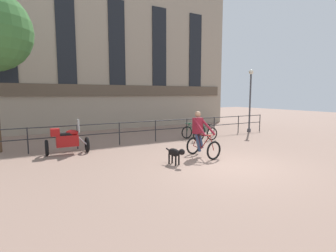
{
  "coord_description": "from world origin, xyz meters",
  "views": [
    {
      "loc": [
        -5.89,
        -6.3,
        2.33
      ],
      "look_at": [
        -0.63,
        2.86,
        1.05
      ],
      "focal_mm": 28.0,
      "sensor_mm": 36.0,
      "label": 1
    }
  ],
  "objects_px": {
    "parked_bicycle_mid_left": "(206,132)",
    "street_lamp": "(250,97)",
    "parked_bicycle_near_lamp": "(193,133)",
    "dog": "(176,153)",
    "parked_motorcycle": "(67,140)",
    "cyclist_with_bike": "(201,136)"
  },
  "relations": [
    {
      "from": "dog",
      "to": "cyclist_with_bike",
      "type": "bearing_deg",
      "value": 8.68
    },
    {
      "from": "cyclist_with_bike",
      "to": "parked_bicycle_near_lamp",
      "type": "height_order",
      "value": "cyclist_with_bike"
    },
    {
      "from": "cyclist_with_bike",
      "to": "street_lamp",
      "type": "xyz_separation_m",
      "value": [
        6.58,
        3.73,
        1.4
      ]
    },
    {
      "from": "parked_motorcycle",
      "to": "parked_bicycle_near_lamp",
      "type": "xyz_separation_m",
      "value": [
        6.09,
        0.14,
        -0.2
      ]
    },
    {
      "from": "parked_bicycle_near_lamp",
      "to": "street_lamp",
      "type": "distance_m",
      "value": 5.17
    },
    {
      "from": "cyclist_with_bike",
      "to": "dog",
      "type": "xyz_separation_m",
      "value": [
        -1.45,
        -0.57,
        -0.36
      ]
    },
    {
      "from": "parked_motorcycle",
      "to": "parked_bicycle_near_lamp",
      "type": "distance_m",
      "value": 6.09
    },
    {
      "from": "parked_bicycle_near_lamp",
      "to": "parked_bicycle_mid_left",
      "type": "relative_size",
      "value": 1.0
    },
    {
      "from": "street_lamp",
      "to": "parked_bicycle_near_lamp",
      "type": "bearing_deg",
      "value": -171.8
    },
    {
      "from": "parked_motorcycle",
      "to": "parked_bicycle_mid_left",
      "type": "relative_size",
      "value": 1.46
    },
    {
      "from": "street_lamp",
      "to": "cyclist_with_bike",
      "type": "bearing_deg",
      "value": -150.43
    },
    {
      "from": "parked_bicycle_mid_left",
      "to": "parked_bicycle_near_lamp",
      "type": "bearing_deg",
      "value": 1.18
    },
    {
      "from": "parked_bicycle_near_lamp",
      "to": "street_lamp",
      "type": "xyz_separation_m",
      "value": [
        4.8,
        0.69,
        1.81
      ]
    },
    {
      "from": "dog",
      "to": "street_lamp",
      "type": "distance_m",
      "value": 9.28
    },
    {
      "from": "cyclist_with_bike",
      "to": "parked_motorcycle",
      "type": "distance_m",
      "value": 5.2
    },
    {
      "from": "parked_bicycle_mid_left",
      "to": "street_lamp",
      "type": "height_order",
      "value": "street_lamp"
    },
    {
      "from": "parked_bicycle_near_lamp",
      "to": "street_lamp",
      "type": "bearing_deg",
      "value": -170.92
    },
    {
      "from": "cyclist_with_bike",
      "to": "parked_bicycle_mid_left",
      "type": "bearing_deg",
      "value": 42.97
    },
    {
      "from": "dog",
      "to": "parked_motorcycle",
      "type": "height_order",
      "value": "parked_motorcycle"
    },
    {
      "from": "cyclist_with_bike",
      "to": "parked_bicycle_mid_left",
      "type": "relative_size",
      "value": 1.51
    },
    {
      "from": "dog",
      "to": "parked_motorcycle",
      "type": "xyz_separation_m",
      "value": [
        -2.86,
        3.47,
        0.16
      ]
    },
    {
      "from": "dog",
      "to": "parked_bicycle_near_lamp",
      "type": "xyz_separation_m",
      "value": [
        3.23,
        3.61,
        -0.04
      ]
    }
  ]
}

